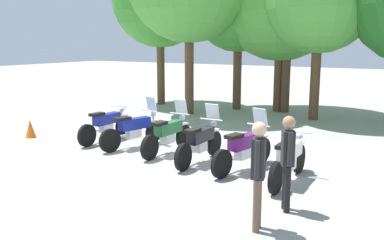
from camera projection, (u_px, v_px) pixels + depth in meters
ground_plane at (182, 158)px, 10.71m from camera, size 80.00×80.00×0.00m
motorcycle_0 at (107, 124)px, 12.46m from camera, size 0.62×2.19×0.99m
motorcycle_1 at (135, 129)px, 11.73m from camera, size 0.81×2.14×1.37m
motorcycle_2 at (168, 134)px, 11.12m from camera, size 0.62×2.19×1.37m
motorcycle_3 at (201, 141)px, 10.27m from camera, size 0.62×2.19×1.37m
motorcycle_4 at (244, 148)px, 9.64m from camera, size 0.76×2.16×1.37m
motorcycle_5 at (289, 159)px, 8.80m from camera, size 0.62×2.19×0.99m
person_0 at (258, 167)px, 6.46m from camera, size 0.27×0.41×1.73m
person_1 at (288, 156)px, 7.22m from camera, size 0.30×0.39×1.68m
tree_0 at (160, 0)px, 19.08m from camera, size 4.33×4.33×6.94m
tree_2 at (239, 5)px, 17.68m from camera, size 3.93×3.93×6.38m
traffic_cone at (30, 129)px, 12.97m from camera, size 0.32×0.32×0.55m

